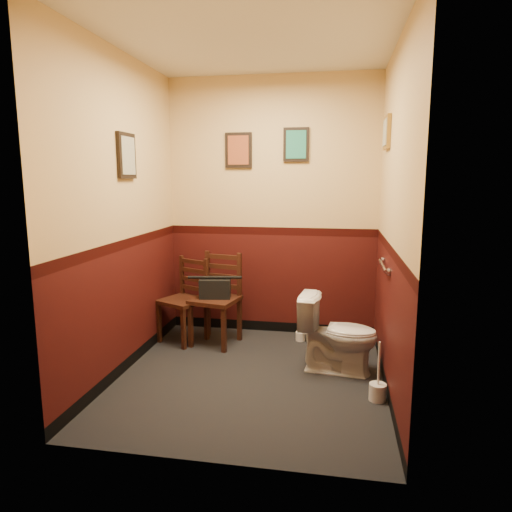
{
  "coord_description": "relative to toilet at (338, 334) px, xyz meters",
  "views": [
    {
      "loc": [
        0.68,
        -3.57,
        1.67
      ],
      "look_at": [
        0.0,
        0.25,
        1.0
      ],
      "focal_mm": 32.0,
      "sensor_mm": 36.0,
      "label": 1
    }
  ],
  "objects": [
    {
      "name": "wall_right",
      "position": [
        0.38,
        -0.26,
        1.02
      ],
      "size": [
        0.0,
        2.4,
        2.7
      ],
      "primitive_type": "cube",
      "rotation": [
        1.57,
        0.0,
        -1.57
      ],
      "color": "#3A0E0C",
      "rests_on": "ground"
    },
    {
      "name": "toilet_brush",
      "position": [
        0.3,
        -0.49,
        -0.26
      ],
      "size": [
        0.13,
        0.13,
        0.46
      ],
      "color": "silver",
      "rests_on": "floor"
    },
    {
      "name": "chair_left",
      "position": [
        -1.55,
        0.51,
        0.1
      ],
      "size": [
        0.53,
        0.53,
        0.85
      ],
      "rotation": [
        0.0,
        0.0,
        -0.43
      ],
      "color": "#3E1D12",
      "rests_on": "floor"
    },
    {
      "name": "chair_right",
      "position": [
        -1.21,
        0.5,
        0.13
      ],
      "size": [
        0.51,
        0.51,
        0.92
      ],
      "rotation": [
        0.0,
        0.0,
        -0.21
      ],
      "color": "#3E1D12",
      "rests_on": "floor"
    },
    {
      "name": "framed_print_left",
      "position": [
        -1.8,
        -0.16,
        1.52
      ],
      "size": [
        0.04,
        0.3,
        0.38
      ],
      "color": "black",
      "rests_on": "wall_left"
    },
    {
      "name": "tp_stack",
      "position": [
        -0.32,
        0.69,
        -0.26
      ],
      "size": [
        0.21,
        0.11,
        0.18
      ],
      "color": "silver",
      "rests_on": "floor"
    },
    {
      "name": "ceiling",
      "position": [
        -0.72,
        -0.26,
        2.37
      ],
      "size": [
        2.2,
        2.4,
        0.0
      ],
      "primitive_type": "cube",
      "rotation": [
        3.14,
        0.0,
        0.0
      ],
      "color": "silver",
      "rests_on": "ground"
    },
    {
      "name": "floor",
      "position": [
        -0.72,
        -0.26,
        -0.33
      ],
      "size": [
        2.2,
        2.4,
        0.0
      ],
      "primitive_type": "cube",
      "color": "black",
      "rests_on": "ground"
    },
    {
      "name": "framed_print_back_b",
      "position": [
        -0.47,
        0.92,
        1.67
      ],
      "size": [
        0.26,
        0.04,
        0.34
      ],
      "color": "black",
      "rests_on": "wall_back"
    },
    {
      "name": "framed_print_right",
      "position": [
        0.36,
        0.34,
        1.72
      ],
      "size": [
        0.04,
        0.34,
        0.28
      ],
      "color": "olive",
      "rests_on": "wall_right"
    },
    {
      "name": "toilet",
      "position": [
        0.0,
        0.0,
        0.0
      ],
      "size": [
        0.72,
        0.46,
        0.66
      ],
      "primitive_type": "imported",
      "rotation": [
        0.0,
        0.0,
        1.45
      ],
      "color": "white",
      "rests_on": "floor"
    },
    {
      "name": "grab_bar",
      "position": [
        0.35,
        -0.01,
        0.62
      ],
      "size": [
        0.05,
        0.56,
        0.06
      ],
      "color": "silver",
      "rests_on": "wall_right"
    },
    {
      "name": "framed_print_back_a",
      "position": [
        -1.07,
        0.92,
        1.62
      ],
      "size": [
        0.28,
        0.04,
        0.36
      ],
      "color": "black",
      "rests_on": "wall_back"
    },
    {
      "name": "wall_back",
      "position": [
        -0.72,
        0.94,
        1.02
      ],
      "size": [
        2.2,
        0.0,
        2.7
      ],
      "primitive_type": "cube",
      "rotation": [
        1.57,
        0.0,
        0.0
      ],
      "color": "#3A0E0C",
      "rests_on": "ground"
    },
    {
      "name": "wall_front",
      "position": [
        -0.72,
        -1.46,
        1.02
      ],
      "size": [
        2.2,
        0.0,
        2.7
      ],
      "primitive_type": "cube",
      "rotation": [
        -1.57,
        0.0,
        0.0
      ],
      "color": "#3A0E0C",
      "rests_on": "ground"
    },
    {
      "name": "wall_left",
      "position": [
        -1.82,
        -0.26,
        1.02
      ],
      "size": [
        0.0,
        2.4,
        2.7
      ],
      "primitive_type": "cube",
      "rotation": [
        1.57,
        0.0,
        1.57
      ],
      "color": "#3A0E0C",
      "rests_on": "ground"
    },
    {
      "name": "handbag",
      "position": [
        -1.22,
        0.46,
        0.25
      ],
      "size": [
        0.33,
        0.2,
        0.22
      ],
      "rotation": [
        0.0,
        0.0,
        0.17
      ],
      "color": "black",
      "rests_on": "chair_right"
    }
  ]
}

